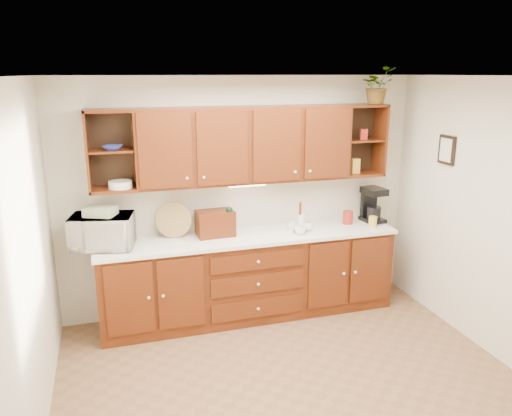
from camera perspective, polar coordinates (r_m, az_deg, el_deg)
floor at (r=4.56m, az=4.66°, el=-19.97°), size 4.00×4.00×0.00m
ceiling at (r=3.73m, az=5.54°, el=14.78°), size 4.00×4.00×0.00m
back_wall at (r=5.55m, az=-1.63°, el=1.40°), size 4.00×0.00×4.00m
left_wall at (r=3.75m, az=-24.90°, el=-6.96°), size 0.00×3.50×3.50m
right_wall at (r=5.03m, az=26.75°, el=-1.72°), size 0.00×3.50×3.50m
base_cabinets at (r=5.55m, az=-0.74°, el=-7.87°), size 3.20×0.60×0.90m
countertop at (r=5.37m, az=-0.73°, el=-3.30°), size 3.24×0.64×0.04m
upper_cabinets at (r=5.29m, az=-1.11°, el=7.25°), size 3.20×0.33×0.80m
undercabinet_light at (r=5.31m, az=-1.03°, el=2.65°), size 0.40×0.05×0.02m
framed_picture at (r=5.57m, az=20.98°, el=6.22°), size 0.03×0.24×0.30m
wicker_basket at (r=5.16m, az=-17.22°, el=-3.74°), size 0.27×0.27×0.14m
microwave at (r=5.17m, az=-17.17°, el=-2.58°), size 0.67×0.52×0.33m
towel_stack at (r=5.11m, az=-17.35°, el=-0.36°), size 0.35×0.31×0.09m
wine_bottle at (r=5.28m, az=-3.05°, el=-1.64°), size 0.07×0.07×0.31m
woven_tray at (r=5.37m, az=-9.31°, el=-3.16°), size 0.39×0.16×0.37m
bread_box at (r=5.32m, az=-4.68°, el=-1.76°), size 0.40×0.26×0.27m
mug_tree at (r=5.47m, az=5.03°, el=-2.21°), size 0.29×0.30×0.33m
canister_red at (r=5.84m, az=10.44°, el=-1.06°), size 0.12×0.12×0.15m
canister_white at (r=5.47m, az=5.22°, el=-1.72°), size 0.09×0.09×0.19m
canister_yellow at (r=5.80m, az=13.20°, el=-1.50°), size 0.12×0.12×0.12m
coffee_maker at (r=5.98m, az=13.14°, el=0.34°), size 0.24×0.30×0.40m
bowl_stack at (r=5.06m, az=-16.05°, el=6.65°), size 0.23×0.23×0.05m
plate_stack at (r=5.12m, az=-15.24°, el=2.61°), size 0.30×0.30×0.07m
pantry_box_yellow at (r=5.79m, az=11.25°, el=4.75°), size 0.09×0.07×0.17m
pantry_box_red at (r=5.78m, az=12.20°, el=8.25°), size 0.10×0.09×0.12m
potted_plant at (r=5.77m, az=13.69°, el=13.45°), size 0.40×0.36×0.40m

